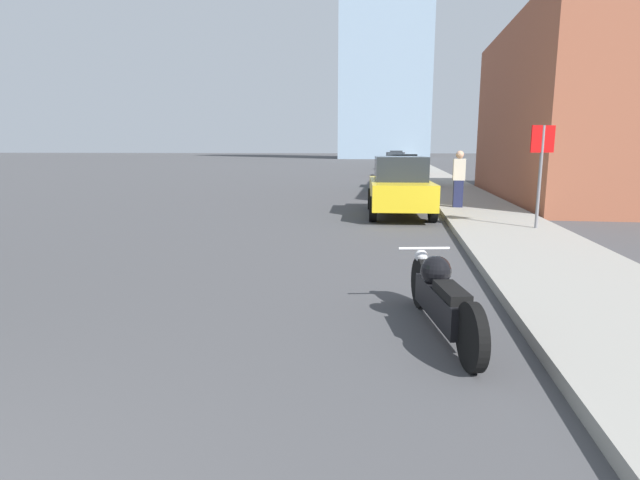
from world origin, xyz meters
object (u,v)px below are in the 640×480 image
Objects in this scene: parked_car_red at (399,165)px; pedestrian at (459,178)px; parked_car_green at (401,171)px; motorcycle at (441,297)px; parked_car_white at (396,158)px; parked_car_yellow at (400,186)px; parked_car_silver at (396,161)px; stop_sign at (541,159)px.

parked_car_red is 20.39m from pedestrian.
parked_car_green reaches higher than parked_car_red.
motorcycle is 54.91m from parked_car_white.
parked_car_yellow is 45.32m from parked_car_white.
parked_car_silver is 0.88× the size of parked_car_white.
motorcycle is 0.53× the size of parked_car_white.
parked_car_yellow reaches higher than motorcycle.
parked_car_green is 0.94× the size of parked_car_red.
parked_car_red is (-0.26, 30.99, 0.37)m from motorcycle.
parked_car_yellow is (-0.38, 9.59, 0.47)m from motorcycle.
motorcycle is 1.39× the size of pedestrian.
parked_car_green is 0.84× the size of parked_car_white.
parked_car_red is 2.35× the size of pedestrian.
parked_car_green is (0.17, 10.39, -0.01)m from parked_car_yellow.
parked_car_red is at bearing 89.37° from parked_car_green.
parked_car_red is 11.71m from parked_car_silver.
pedestrian reaches higher than parked_car_yellow.
parked_car_yellow is 1.17× the size of parked_car_green.
motorcycle is at bearing -91.52° from parked_car_yellow.
parked_car_silver is at bearing 86.42° from parked_car_yellow.
parked_car_white reaches higher than parked_car_red.
parked_car_yellow is at bearing -90.57° from parked_car_white.
parked_car_red is at bearing 85.91° from parked_car_yellow.
parked_car_green is at bearing 85.27° from parked_car_yellow.
motorcycle is at bearing -83.92° from parked_car_silver.
parked_car_red is at bearing -83.45° from parked_car_silver.
parked_car_yellow reaches higher than parked_car_red.
parked_car_white is at bearing 79.06° from motorcycle.
parked_car_red is 23.92m from parked_car_white.
parked_car_white reaches higher than motorcycle.
motorcycle is 0.53× the size of parked_car_yellow.
pedestrian is at bearing 108.16° from stop_sign.
parked_car_green reaches higher than parked_car_silver.
parked_car_white is 44.28m from pedestrian.
parked_car_silver is 36.14m from stop_sign.
parked_car_red is at bearing 97.03° from stop_sign.
parked_car_silver is at bearing 93.44° from pedestrian.
motorcycle is at bearing -90.01° from parked_car_red.
pedestrian is at bearing -81.14° from parked_car_silver.
parked_car_white is at bearing 86.30° from parked_car_yellow.
parked_car_green is 34.92m from parked_car_white.
pedestrian is (1.87, -44.24, 0.21)m from parked_car_white.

